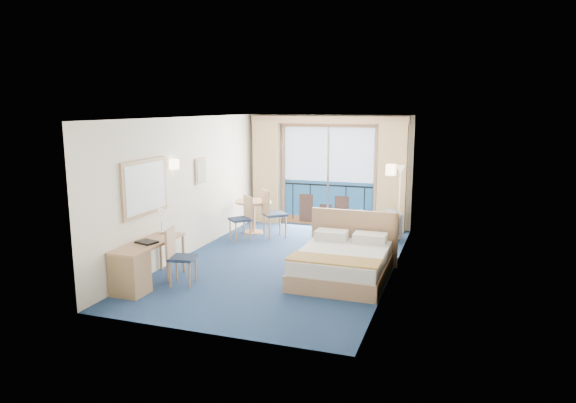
{
  "coord_description": "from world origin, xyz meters",
  "views": [
    {
      "loc": [
        3.06,
        -8.8,
        2.9
      ],
      "look_at": [
        -0.01,
        0.2,
        1.13
      ],
      "focal_mm": 32.0,
      "sensor_mm": 36.0,
      "label": 1
    }
  ],
  "objects_px": {
    "round_table": "(253,209)",
    "table_chair_a": "(271,210)",
    "nightstand": "(385,245)",
    "desk": "(134,268)",
    "table_chair_b": "(243,215)",
    "bed": "(343,262)",
    "floor_lamp": "(400,183)",
    "desk_chair": "(177,253)",
    "armchair": "(380,225)"
  },
  "relations": [
    {
      "from": "bed",
      "to": "armchair",
      "type": "relative_size",
      "value": 2.67
    },
    {
      "from": "armchair",
      "to": "desk_chair",
      "type": "relative_size",
      "value": 0.76
    },
    {
      "from": "bed",
      "to": "round_table",
      "type": "xyz_separation_m",
      "value": [
        -2.68,
        2.47,
        0.29
      ]
    },
    {
      "from": "nightstand",
      "to": "table_chair_b",
      "type": "xyz_separation_m",
      "value": [
        -3.17,
        0.54,
        0.26
      ]
    },
    {
      "from": "floor_lamp",
      "to": "desk",
      "type": "xyz_separation_m",
      "value": [
        -3.51,
        -4.99,
        -0.83
      ]
    },
    {
      "from": "round_table",
      "to": "table_chair_b",
      "type": "distance_m",
      "value": 0.64
    },
    {
      "from": "desk",
      "to": "table_chair_b",
      "type": "bearing_deg",
      "value": 84.76
    },
    {
      "from": "bed",
      "to": "floor_lamp",
      "type": "height_order",
      "value": "floor_lamp"
    },
    {
      "from": "bed",
      "to": "nightstand",
      "type": "xyz_separation_m",
      "value": [
        0.52,
        1.29,
        0.01
      ]
    },
    {
      "from": "nightstand",
      "to": "floor_lamp",
      "type": "height_order",
      "value": "floor_lamp"
    },
    {
      "from": "floor_lamp",
      "to": "desk",
      "type": "height_order",
      "value": "floor_lamp"
    },
    {
      "from": "table_chair_b",
      "to": "desk",
      "type": "bearing_deg",
      "value": -52.37
    },
    {
      "from": "desk",
      "to": "table_chair_a",
      "type": "relative_size",
      "value": 1.39
    },
    {
      "from": "nightstand",
      "to": "table_chair_a",
      "type": "relative_size",
      "value": 0.53
    },
    {
      "from": "table_chair_b",
      "to": "bed",
      "type": "bearing_deg",
      "value": 8.16
    },
    {
      "from": "desk_chair",
      "to": "bed",
      "type": "bearing_deg",
      "value": -77.22
    },
    {
      "from": "desk_chair",
      "to": "table_chair_b",
      "type": "bearing_deg",
      "value": -9.54
    },
    {
      "from": "bed",
      "to": "nightstand",
      "type": "relative_size",
      "value": 3.32
    },
    {
      "from": "bed",
      "to": "table_chair_b",
      "type": "relative_size",
      "value": 1.99
    },
    {
      "from": "floor_lamp",
      "to": "table_chair_b",
      "type": "height_order",
      "value": "floor_lamp"
    },
    {
      "from": "round_table",
      "to": "table_chair_a",
      "type": "distance_m",
      "value": 0.59
    },
    {
      "from": "floor_lamp",
      "to": "round_table",
      "type": "distance_m",
      "value": 3.38
    },
    {
      "from": "armchair",
      "to": "desk",
      "type": "relative_size",
      "value": 0.48
    },
    {
      "from": "bed",
      "to": "floor_lamp",
      "type": "distance_m",
      "value": 3.46
    },
    {
      "from": "armchair",
      "to": "round_table",
      "type": "relative_size",
      "value": 0.86
    },
    {
      "from": "armchair",
      "to": "round_table",
      "type": "height_order",
      "value": "round_table"
    },
    {
      "from": "floor_lamp",
      "to": "desk_chair",
      "type": "height_order",
      "value": "floor_lamp"
    },
    {
      "from": "desk",
      "to": "desk_chair",
      "type": "bearing_deg",
      "value": 49.28
    },
    {
      "from": "bed",
      "to": "desk",
      "type": "distance_m",
      "value": 3.43
    },
    {
      "from": "table_chair_b",
      "to": "armchair",
      "type": "bearing_deg",
      "value": 61.45
    },
    {
      "from": "table_chair_a",
      "to": "floor_lamp",
      "type": "bearing_deg",
      "value": -107.72
    },
    {
      "from": "armchair",
      "to": "table_chair_a",
      "type": "distance_m",
      "value": 2.44
    },
    {
      "from": "bed",
      "to": "round_table",
      "type": "bearing_deg",
      "value": 137.34
    },
    {
      "from": "bed",
      "to": "table_chair_a",
      "type": "xyz_separation_m",
      "value": [
        -2.15,
        2.22,
        0.33
      ]
    },
    {
      "from": "bed",
      "to": "table_chair_a",
      "type": "height_order",
      "value": "table_chair_a"
    },
    {
      "from": "armchair",
      "to": "desk",
      "type": "bearing_deg",
      "value": 20.72
    },
    {
      "from": "armchair",
      "to": "table_chair_b",
      "type": "distance_m",
      "value": 3.02
    },
    {
      "from": "desk",
      "to": "floor_lamp",
      "type": "bearing_deg",
      "value": 54.87
    },
    {
      "from": "bed",
      "to": "floor_lamp",
      "type": "relative_size",
      "value": 1.2
    },
    {
      "from": "nightstand",
      "to": "table_chair_a",
      "type": "xyz_separation_m",
      "value": [
        -2.67,
        0.92,
        0.32
      ]
    },
    {
      "from": "table_chair_a",
      "to": "nightstand",
      "type": "bearing_deg",
      "value": -148.51
    },
    {
      "from": "desk",
      "to": "table_chair_b",
      "type": "distance_m",
      "value": 3.55
    },
    {
      "from": "desk_chair",
      "to": "table_chair_a",
      "type": "distance_m",
      "value": 3.4
    },
    {
      "from": "round_table",
      "to": "table_chair_b",
      "type": "height_order",
      "value": "table_chair_b"
    },
    {
      "from": "nightstand",
      "to": "bed",
      "type": "bearing_deg",
      "value": -111.83
    },
    {
      "from": "nightstand",
      "to": "desk",
      "type": "bearing_deg",
      "value": -139.36
    },
    {
      "from": "armchair",
      "to": "table_chair_b",
      "type": "height_order",
      "value": "table_chair_b"
    },
    {
      "from": "bed",
      "to": "desk_chair",
      "type": "height_order",
      "value": "bed"
    },
    {
      "from": "bed",
      "to": "desk_chair",
      "type": "xyz_separation_m",
      "value": [
        -2.51,
        -1.17,
        0.25
      ]
    },
    {
      "from": "bed",
      "to": "table_chair_b",
      "type": "height_order",
      "value": "bed"
    }
  ]
}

